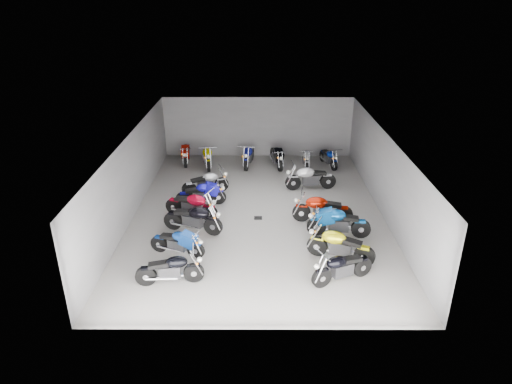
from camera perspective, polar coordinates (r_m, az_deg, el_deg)
ground at (r=18.61m, az=0.26°, el=-2.58°), size 14.00×14.00×0.00m
wall_back at (r=24.58m, az=0.25°, el=8.11°), size 10.00×0.10×3.20m
wall_left at (r=18.62m, az=-15.31°, el=1.94°), size 0.10×14.00×3.20m
wall_right at (r=18.65m, az=15.84°, el=1.90°), size 0.10×14.00×3.20m
ceiling at (r=17.41m, az=0.28°, el=6.94°), size 10.00×14.00×0.04m
drain_grate at (r=18.16m, az=0.26°, el=-3.27°), size 0.32×0.32×0.01m
motorcycle_left_a at (r=14.36m, az=-10.63°, el=-9.47°), size 2.10×0.49×0.92m
motorcycle_left_b at (r=15.75m, az=-9.75°, el=-6.26°), size 1.94×0.76×0.88m
motorcycle_left_c at (r=17.06m, az=-7.82°, el=-3.33°), size 2.27×0.80×1.02m
motorcycle_left_d at (r=18.13m, az=-8.02°, el=-1.66°), size 2.18×0.98×1.00m
motorcycle_left_e at (r=19.16m, az=-6.83°, el=-0.26°), size 2.11×0.56×0.93m
motorcycle_left_f at (r=20.25m, az=-6.27°, el=1.14°), size 2.03×0.90×0.93m
motorcycle_right_a at (r=14.43m, az=10.66°, el=-9.25°), size 2.00×1.00×0.94m
motorcycle_right_b at (r=15.47m, az=10.43°, el=-6.60°), size 2.18×1.05×1.02m
motorcycle_right_c at (r=16.90m, az=10.21°, el=-3.79°), size 2.32×0.52×1.02m
motorcycle_right_d at (r=17.80m, az=8.23°, el=-2.13°), size 2.34×0.53×1.03m
motorcycle_right_f at (r=20.70m, az=6.77°, el=1.78°), size 2.33×0.53×1.02m
motorcycle_back_a at (r=24.10m, az=-8.72°, el=4.85°), size 0.48×2.23×0.98m
motorcycle_back_b at (r=23.44m, az=-6.12°, el=4.49°), size 0.60×2.31×1.02m
motorcycle_back_c at (r=23.42m, az=-0.92°, el=4.61°), size 0.56×2.31×1.02m
motorcycle_back_d at (r=23.37m, az=2.59°, el=4.49°), size 0.62×2.21×0.98m
motorcycle_back_e at (r=23.44m, az=6.31°, el=4.23°), size 0.39×1.91×0.84m
motorcycle_back_f at (r=23.66m, az=9.08°, el=4.31°), size 0.67×1.95×0.87m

